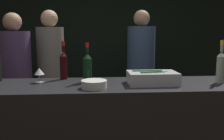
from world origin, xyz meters
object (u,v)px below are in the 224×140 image
at_px(rose_wine_bottle, 221,66).
at_px(person_grey_polo, 51,72).
at_px(ice_bin_with_bottles, 152,77).
at_px(red_wine_bottle_tall, 64,64).
at_px(red_wine_bottle_burgundy, 87,67).
at_px(person_in_hoodie, 141,70).
at_px(bowl_white, 94,84).
at_px(wine_glass, 39,72).
at_px(candle_votive, 173,78).
at_px(person_blond_tee, 16,79).

height_order(rose_wine_bottle, person_grey_polo, person_grey_polo).
xyz_separation_m(ice_bin_with_bottles, red_wine_bottle_tall, (-0.80, 0.30, 0.09)).
bearing_deg(rose_wine_bottle, red_wine_bottle_burgundy, 174.10).
bearing_deg(person_in_hoodie, rose_wine_bottle, 25.27).
bearing_deg(bowl_white, wine_glass, 151.98).
bearing_deg(candle_votive, bowl_white, -159.74).
xyz_separation_m(red_wine_bottle_burgundy, person_in_hoodie, (0.68, 1.00, -0.19)).
xyz_separation_m(candle_votive, person_in_hoodie, (-0.13, 0.98, -0.08)).
bearing_deg(rose_wine_bottle, person_blond_tee, 157.64).
xyz_separation_m(ice_bin_with_bottles, person_blond_tee, (-1.44, 0.85, -0.15)).
relative_size(ice_bin_with_bottles, candle_votive, 6.53).
bearing_deg(ice_bin_with_bottles, person_blond_tee, 149.30).
bearing_deg(wine_glass, person_in_hoodie, 41.72).
height_order(red_wine_bottle_tall, rose_wine_bottle, rose_wine_bottle).
relative_size(candle_votive, red_wine_bottle_tall, 0.18).
bearing_deg(ice_bin_with_bottles, bowl_white, -166.06).
height_order(candle_votive, person_blond_tee, person_blond_tee).
xyz_separation_m(bowl_white, person_in_hoodie, (0.62, 1.26, -0.09)).
height_order(person_blond_tee, person_grey_polo, person_grey_polo).
bearing_deg(bowl_white, candle_votive, 20.26).
bearing_deg(person_grey_polo, red_wine_bottle_tall, 171.22).
distance_m(ice_bin_with_bottles, bowl_white, 0.53).
height_order(wine_glass, person_blond_tee, person_blond_tee).
relative_size(wine_glass, candle_votive, 2.04).
height_order(bowl_white, red_wine_bottle_tall, red_wine_bottle_tall).
xyz_separation_m(bowl_white, rose_wine_bottle, (1.13, 0.13, 0.12)).
height_order(ice_bin_with_bottles, red_wine_bottle_tall, red_wine_bottle_tall).
distance_m(red_wine_bottle_tall, rose_wine_bottle, 1.46).
distance_m(red_wine_bottle_burgundy, person_in_hoodie, 1.23).
xyz_separation_m(rose_wine_bottle, person_in_hoodie, (-0.51, 1.13, -0.21)).
bearing_deg(person_blond_tee, person_in_hoodie, 108.78).
distance_m(wine_glass, person_blond_tee, 0.86).
bearing_deg(candle_votive, ice_bin_with_bottles, -148.05).
relative_size(red_wine_bottle_tall, person_blond_tee, 0.21).
bearing_deg(rose_wine_bottle, bowl_white, -173.37).
bearing_deg(person_blond_tee, rose_wine_bottle, 76.20).
height_order(ice_bin_with_bottles, wine_glass, wine_glass).
distance_m(red_wine_bottle_tall, red_wine_bottle_burgundy, 0.29).
height_order(bowl_white, person_grey_polo, person_grey_polo).
distance_m(wine_glass, red_wine_bottle_tall, 0.27).
height_order(red_wine_bottle_burgundy, person_blond_tee, person_blond_tee).
xyz_separation_m(candle_votive, person_grey_polo, (-1.30, 0.91, -0.08)).
height_order(wine_glass, red_wine_bottle_burgundy, red_wine_bottle_burgundy).
bearing_deg(candle_votive, red_wine_bottle_tall, 171.64).
relative_size(red_wine_bottle_burgundy, person_grey_polo, 0.20).
xyz_separation_m(wine_glass, red_wine_bottle_tall, (0.20, 0.17, 0.05)).
xyz_separation_m(red_wine_bottle_tall, rose_wine_bottle, (1.43, -0.30, 0.01)).
relative_size(rose_wine_bottle, person_grey_polo, 0.22).
bearing_deg(candle_votive, person_grey_polo, 144.89).
distance_m(rose_wine_bottle, red_wine_bottle_burgundy, 1.20).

